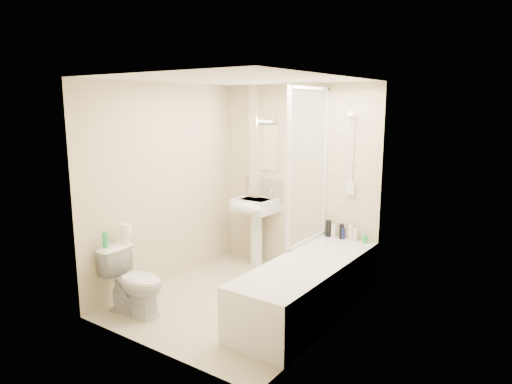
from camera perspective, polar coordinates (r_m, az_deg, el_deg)
The scene contains 26 objects.
floor at distance 5.21m, azimuth -2.08°, elevation -13.47°, with size 2.50×2.50×0.00m, color beige.
wall_back at distance 5.87m, azimuth 5.21°, elevation 1.55°, with size 2.20×0.02×2.40m, color beige.
wall_left at distance 5.56m, azimuth -11.25°, elevation 0.87°, with size 0.02×2.50×2.40m, color beige.
wall_right at distance 4.28m, azimuth 9.65°, elevation -2.07°, with size 0.02×2.50×2.40m, color beige.
ceiling at distance 4.75m, azimuth -2.29°, elevation 13.91°, with size 2.20×2.50×0.02m, color white.
tile_back at distance 5.50m, azimuth 11.99°, elevation 3.09°, with size 0.70×0.01×1.75m, color beige.
tile_right at distance 4.42m, azimuth 10.72°, elevation 1.28°, with size 0.01×2.10×1.75m, color beige.
pipe_boxing at distance 6.15m, azimuth -0.09°, elevation 2.02°, with size 0.12×0.12×2.40m, color beige.
splashback at distance 6.16m, azimuth 0.94°, elevation 0.43°, with size 0.60×0.01×0.30m, color beige.
mirror at distance 6.08m, azimuth 0.94°, elevation 5.53°, with size 0.46×0.01×0.60m, color white.
strip_light at distance 6.04m, azimuth 0.83°, elevation 9.01°, with size 0.42×0.07×0.07m, color silver.
bathtub at distance 4.88m, azimuth 6.55°, elevation -11.59°, with size 0.70×2.10×0.55m.
shower_screen at distance 5.25m, azimuth 6.59°, elevation 3.17°, with size 0.04×0.92×1.80m.
shower_fixture at distance 5.44m, azimuth 11.84°, elevation 4.30°, with size 0.10×0.16×0.99m.
pedestal_sink at distance 6.04m, azimuth -0.28°, elevation -2.64°, with size 0.54×0.49×1.05m.
bottle_black_a at distance 5.68m, azimuth 9.01°, elevation -4.51°, with size 0.07×0.07×0.21m, color black.
bottle_white_a at distance 5.66m, azimuth 9.68°, elevation -4.84°, with size 0.05×0.05×0.16m, color white.
bottle_black_b at distance 5.61m, azimuth 10.64°, elevation -4.86°, with size 0.06×0.06×0.19m, color black.
bottle_blue at distance 5.61m, azimuth 10.84°, elevation -5.11°, with size 0.05×0.05×0.14m, color navy.
bottle_cream at distance 5.57m, azimuth 11.77°, elevation -5.05°, with size 0.07×0.07×0.18m, color beige.
bottle_white_b at distance 5.55m, azimuth 12.31°, elevation -5.30°, with size 0.05×0.05×0.15m, color white.
bottle_green at distance 5.52m, azimuth 13.46°, elevation -5.75°, with size 0.06×0.06×0.10m, color green.
toilet at distance 4.97m, azimuth -14.96°, elevation -10.72°, with size 0.71×0.44×0.70m, color white.
toilet_roll_lower at distance 5.08m, azimuth -16.12°, elevation -5.57°, with size 0.10×0.10×0.10m, color white.
toilet_roll_upper at distance 5.04m, azimuth -15.96°, elevation -4.48°, with size 0.12×0.12×0.11m, color white.
green_bottle at distance 4.96m, azimuth -18.31°, elevation -5.71°, with size 0.06×0.06×0.16m, color green.
Camera 1 is at (2.87, -3.78, 2.15)m, focal length 32.00 mm.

